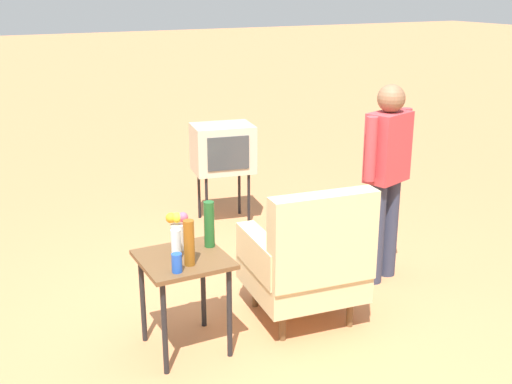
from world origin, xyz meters
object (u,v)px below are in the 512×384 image
object	(u,v)px
soda_can_blue	(177,263)
bottle_tall_amber	(189,243)
person_standing	(386,172)
flower_vase	(177,229)
armchair	(308,260)
bottle_short_clear	(176,244)
side_table	(184,272)
tv_on_stand	(223,149)
bottle_wine_green	(209,224)

from	to	relation	value
soda_can_blue	bottle_tall_amber	bearing A→B (deg)	-148.99
person_standing	flower_vase	distance (m)	1.86
armchair	bottle_short_clear	size ratio (longest dim) A/B	5.30
side_table	tv_on_stand	world-z (taller)	tv_on_stand
bottle_short_clear	flower_vase	size ratio (longest dim) A/B	0.75
person_standing	soda_can_blue	world-z (taller)	person_standing
side_table	person_standing	distance (m)	1.92
bottle_short_clear	bottle_tall_amber	world-z (taller)	bottle_tall_amber
armchair	side_table	distance (m)	0.92
tv_on_stand	bottle_tall_amber	bearing A→B (deg)	61.00
person_standing	bottle_tall_amber	bearing A→B (deg)	12.52
tv_on_stand	bottle_short_clear	xyz separation A→B (m)	(1.29, 2.12, -0.01)
bottle_wine_green	flower_vase	size ratio (longest dim) A/B	1.21
armchair	soda_can_blue	bearing A→B (deg)	6.75
bottle_short_clear	bottle_tall_amber	size ratio (longest dim) A/B	0.67
bottle_tall_amber	armchair	bearing A→B (deg)	-176.50
soda_can_blue	flower_vase	xyz separation A→B (m)	(-0.13, -0.33, 0.09)
armchair	bottle_wine_green	xyz separation A→B (m)	(0.69, -0.16, 0.34)
tv_on_stand	bottle_short_clear	world-z (taller)	tv_on_stand
bottle_tall_amber	flower_vase	bearing A→B (deg)	-93.93
bottle_tall_amber	flower_vase	world-z (taller)	bottle_tall_amber
bottle_short_clear	flower_vase	bearing A→B (deg)	-114.30
armchair	person_standing	size ratio (longest dim) A/B	0.65
bottle_wine_green	soda_can_blue	xyz separation A→B (m)	(0.34, 0.29, -0.10)
side_table	person_standing	size ratio (longest dim) A/B	0.41
side_table	bottle_tall_amber	size ratio (longest dim) A/B	2.25
armchair	flower_vase	bearing A→B (deg)	-12.73
bottle_short_clear	flower_vase	world-z (taller)	flower_vase
person_standing	flower_vase	size ratio (longest dim) A/B	6.19
tv_on_stand	bottle_wine_green	world-z (taller)	tv_on_stand
bottle_short_clear	bottle_wine_green	distance (m)	0.29
bottle_tall_amber	soda_can_blue	bearing A→B (deg)	31.01
armchair	side_table	bearing A→B (deg)	-4.40
bottle_wine_green	soda_can_blue	size ratio (longest dim) A/B	2.62
tv_on_stand	bottle_tall_amber	distance (m)	2.58
soda_can_blue	bottle_wine_green	bearing A→B (deg)	-140.09
side_table	soda_can_blue	distance (m)	0.28
side_table	person_standing	world-z (taller)	person_standing
person_standing	soda_can_blue	bearing A→B (deg)	13.66
bottle_short_clear	bottle_tall_amber	bearing A→B (deg)	107.27
side_table	bottle_short_clear	size ratio (longest dim) A/B	3.37
armchair	side_table	size ratio (longest dim) A/B	1.57
person_standing	bottle_short_clear	distance (m)	1.93
side_table	flower_vase	distance (m)	0.28
tv_on_stand	bottle_short_clear	bearing A→B (deg)	58.72
armchair	soda_can_blue	size ratio (longest dim) A/B	8.69
bottle_wine_green	bottle_short_clear	bearing A→B (deg)	18.03
tv_on_stand	bottle_wine_green	size ratio (longest dim) A/B	3.22
bottle_tall_amber	bottle_wine_green	distance (m)	0.32
side_table	soda_can_blue	xyz separation A→B (m)	(0.11, 0.19, 0.16)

